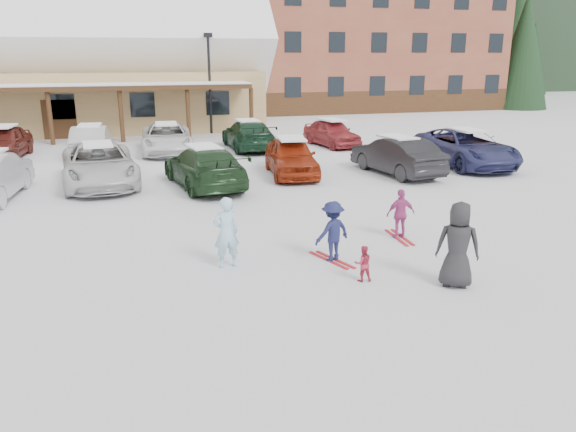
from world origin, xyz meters
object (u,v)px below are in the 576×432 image
object	(u,v)px
adult_skier	(226,232)
parked_car_10	(167,138)
lamp_post	(209,77)
parked_car_3	(204,167)
parked_car_5	(397,156)
day_lodge	(29,66)
parked_car_8	(4,142)
child_magenta	(401,214)
toddler_red	(363,263)
parked_car_12	(332,133)
child_navy	(332,231)
parked_car_4	(291,157)
parked_car_9	(91,141)
parked_car_6	(466,148)
bystander_dark	(458,245)
alpine_hotel	(329,6)
parked_car_11	(248,135)
parked_car_2	(99,165)

from	to	relation	value
adult_skier	parked_car_10	bearing A→B (deg)	-97.01
lamp_post	parked_car_10	distance (m)	7.57
parked_car_3	parked_car_5	size ratio (longest dim) A/B	1.11
day_lodge	parked_car_8	world-z (taller)	day_lodge
parked_car_3	parked_car_8	xyz separation A→B (m)	(-8.15, 8.20, 0.01)
child_magenta	day_lodge	bearing A→B (deg)	-62.34
toddler_red	parked_car_12	xyz separation A→B (m)	(5.54, 17.38, 0.30)
child_navy	parked_car_4	world-z (taller)	parked_car_4
adult_skier	parked_car_9	world-z (taller)	adult_skier
day_lodge	adult_skier	xyz separation A→B (m)	(7.78, -27.27, -3.12)
parked_car_9	parked_car_6	bearing A→B (deg)	158.14
day_lodge	parked_car_5	world-z (taller)	day_lodge
child_magenta	bystander_dark	world-z (taller)	bystander_dark
toddler_red	parked_car_3	size ratio (longest dim) A/B	0.16
bystander_dark	parked_car_6	xyz separation A→B (m)	(7.51, 11.52, -0.13)
parked_car_10	lamp_post	bearing A→B (deg)	66.93
alpine_hotel	child_navy	world-z (taller)	alpine_hotel
day_lodge	parked_car_9	size ratio (longest dim) A/B	6.61
toddler_red	parked_car_11	size ratio (longest dim) A/B	0.16
adult_skier	parked_car_11	bearing A→B (deg)	-111.29
parked_car_9	parked_car_3	bearing A→B (deg)	120.62
child_magenta	parked_car_10	distance (m)	15.87
parked_car_11	parked_car_12	size ratio (longest dim) A/B	1.23
day_lodge	lamp_post	world-z (taller)	day_lodge
parked_car_6	adult_skier	bearing A→B (deg)	-141.69
adult_skier	parked_car_9	distance (m)	16.46
toddler_red	parked_car_6	distance (m)	14.20
toddler_red	parked_car_9	world-z (taller)	parked_car_9
parked_car_4	parked_car_6	bearing A→B (deg)	5.52
adult_skier	parked_car_11	distance (m)	16.38
parked_car_2	parked_car_10	xyz separation A→B (m)	(2.84, 6.47, -0.05)
bystander_dark	parked_car_11	xyz separation A→B (m)	(-0.64, 18.29, -0.18)
parked_car_12	toddler_red	bearing A→B (deg)	-117.65
parked_car_3	parked_car_8	world-z (taller)	parked_car_8
toddler_red	parked_car_11	bearing A→B (deg)	-86.18
day_lodge	alpine_hotel	size ratio (longest dim) A/B	0.93
parked_car_5	parked_car_8	xyz separation A→B (m)	(-15.85, 8.06, -0.01)
child_navy	parked_car_11	distance (m)	16.25
lamp_post	day_lodge	bearing A→B (deg)	154.93
alpine_hotel	parked_car_5	distance (m)	30.90
day_lodge	parked_car_4	world-z (taller)	day_lodge
parked_car_4	child_navy	bearing A→B (deg)	-93.92
adult_skier	child_magenta	distance (m)	4.80
lamp_post	parked_car_8	bearing A→B (deg)	-150.19
parked_car_8	parked_car_11	bearing A→B (deg)	3.10
parked_car_5	parked_car_11	xyz separation A→B (m)	(-4.49, 7.62, -0.03)
child_navy	day_lodge	bearing A→B (deg)	-89.32
parked_car_5	adult_skier	bearing A→B (deg)	35.97
parked_car_9	parked_car_12	world-z (taller)	parked_car_9
toddler_red	parked_car_5	bearing A→B (deg)	-112.03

